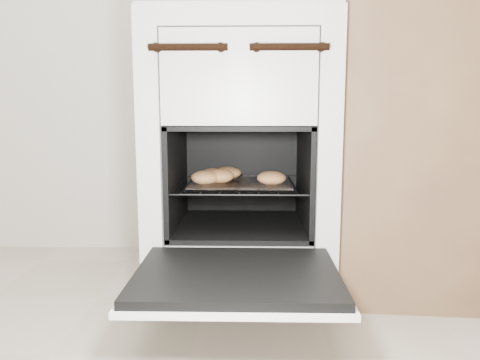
# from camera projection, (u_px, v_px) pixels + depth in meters

# --- Properties ---
(stove) EXTENTS (0.55, 0.62, 0.85)m
(stove) POSITION_uv_depth(u_px,v_px,m) (241.00, 160.00, 1.54)
(stove) COLOR silver
(stove) RESTS_ON ground
(oven_door) EXTENTS (0.50, 0.39, 0.04)m
(oven_door) POSITION_uv_depth(u_px,v_px,m) (237.00, 278.00, 1.11)
(oven_door) COLOR black
(oven_door) RESTS_ON stove
(oven_rack) EXTENTS (0.40, 0.39, 0.01)m
(oven_rack) POSITION_uv_depth(u_px,v_px,m) (241.00, 184.00, 1.49)
(oven_rack) COLOR black
(oven_rack) RESTS_ON stove
(foil_sheet) EXTENTS (0.31, 0.28, 0.01)m
(foil_sheet) POSITION_uv_depth(u_px,v_px,m) (240.00, 184.00, 1.47)
(foil_sheet) COLOR white
(foil_sheet) RESTS_ON oven_rack
(baked_rolls) EXTENTS (0.31, 0.24, 0.04)m
(baked_rolls) POSITION_uv_depth(u_px,v_px,m) (228.00, 176.00, 1.47)
(baked_rolls) COLOR #B47C48
(baked_rolls) RESTS_ON foil_sheet
(counter) EXTENTS (0.99, 0.70, 0.95)m
(counter) POSITION_uv_depth(u_px,v_px,m) (478.00, 141.00, 1.54)
(counter) COLOR brown
(counter) RESTS_ON ground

